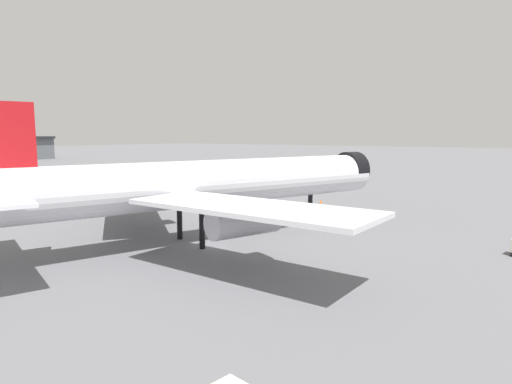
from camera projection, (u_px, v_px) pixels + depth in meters
ground at (206, 247)px, 49.60m from camera, size 900.00×900.00×0.00m
airliner_near_gate at (206, 184)px, 51.46m from camera, size 55.44×49.42×15.46m
service_truck_front at (235, 191)px, 86.02m from camera, size 5.51×5.52×3.00m
traffic_cone_near_nose at (321, 201)px, 81.52m from camera, size 0.50×0.50×0.62m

